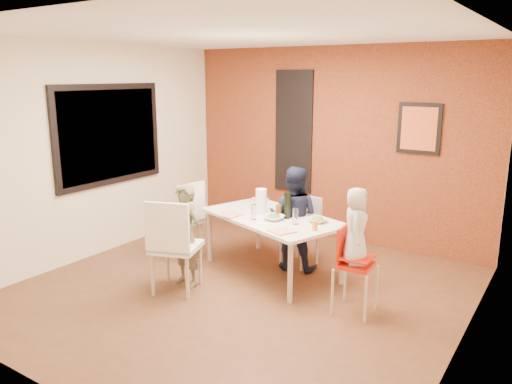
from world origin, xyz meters
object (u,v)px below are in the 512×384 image
Objects in this scene: dining_table at (272,221)px; chair_far at (303,226)px; chair_left at (185,216)px; child_near at (186,236)px; chair_near at (172,242)px; paper_towel_roll at (261,201)px; child_far at (293,218)px; toddler at (356,226)px; high_chair at (352,261)px; wine_bottle at (288,206)px.

chair_far reaches higher than dining_table.
chair_left is 0.87× the size of child_near.
dining_table is 0.53m from chair_far.
child_near is at bearing 46.51° from chair_left.
chair_near is 1.05× the size of chair_left.
paper_towel_roll is (0.43, 0.88, 0.27)m from child_near.
child_near is 1.32m from child_far.
dining_table is 1.31m from toddler.
dining_table is 2.22× the size of chair_far.
high_chair is 1.47m from paper_towel_roll.
toddler is at bearing -18.24° from paper_towel_roll.
dining_table is at bearing -9.55° from paper_towel_roll.
chair_far is 0.59m from wine_bottle.
wine_bottle is (1.38, 0.21, 0.29)m from chair_left.
wine_bottle is 0.37m from paper_towel_roll.
dining_table is 6.31× the size of paper_towel_roll.
chair_far is 2.85× the size of paper_towel_roll.
chair_near is at bearing -75.56° from child_near.
child_far is at bearing 33.63° from paper_towel_roll.
wine_bottle is at bearing -1.94° from paper_towel_roll.
chair_far is 0.67m from paper_towel_roll.
high_chair is (2.37, -0.23, -0.04)m from chair_left.
toddler reaches higher than high_chair.
chair_left is 0.88m from child_near.
child_far reaches higher than dining_table.
child_far is 4.25× the size of paper_towel_roll.
child_near is at bearing -125.20° from dining_table.
dining_table is 0.27m from paper_towel_roll.
chair_left is 0.79× the size of child_far.
chair_left reaches higher than dining_table.
dining_table is 2.17× the size of high_chair.
dining_table is at bearing 45.24° from child_far.
chair_near is 0.82× the size of child_far.
chair_near is 1.92m from toddler.
child_near is (0.59, -0.65, 0.02)m from chair_left.
chair_far is (0.73, 1.57, -0.11)m from chair_near.
wine_bottle is at bearing 63.84° from high_chair.
chair_left is at bearing 4.88° from child_far.
dining_table is 0.29m from wine_bottle.
high_chair is (1.75, 0.67, -0.06)m from chair_near.
wine_bottle is 1.02× the size of paper_towel_roll.
child_near is 1.20m from wine_bottle.
high_chair is at bearing 20.42° from child_near.
child_near is 1.52× the size of toddler.
chair_far is at bearing 67.34° from child_near.
toddler is at bearing -179.16° from chair_near.
dining_table is 1.21m from chair_left.
toddler is (2.39, -0.23, 0.33)m from chair_left.
chair_left is 3.29× the size of wine_bottle.
child_far is 0.44m from paper_towel_roll.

